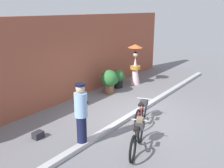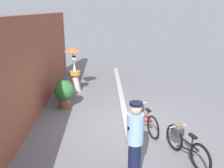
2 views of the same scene
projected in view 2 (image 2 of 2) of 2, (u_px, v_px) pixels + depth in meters
name	position (u px, v px, depth m)	size (l,w,h in m)	color
ground_plane	(127.00, 125.00, 7.42)	(30.00, 30.00, 0.00)	slate
building_wall	(20.00, 75.00, 6.83)	(14.00, 0.40, 3.27)	brown
sidewalk_curb	(127.00, 123.00, 7.40)	(14.00, 0.20, 0.12)	#B2B2B7
bicycle_near_officer	(185.00, 143.00, 5.69)	(1.55, 0.66, 0.76)	black
bicycle_far_side	(144.00, 117.00, 7.10)	(1.59, 0.62, 0.73)	black
person_officer	(135.00, 139.00, 4.83)	(0.34, 0.34, 1.72)	#141938
person_with_parasol	(74.00, 71.00, 10.28)	(0.71, 0.71, 1.91)	silver
potted_plant_by_door	(65.00, 92.00, 8.62)	(0.75, 0.73, 1.02)	brown
potted_plant_small	(64.00, 88.00, 9.51)	(0.59, 0.58, 0.84)	black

